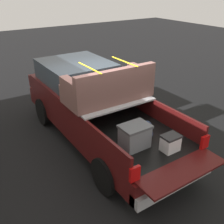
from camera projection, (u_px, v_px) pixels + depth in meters
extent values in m
plane|color=black|center=(100.00, 140.00, 7.20)|extent=(40.00, 40.00, 0.00)
cube|color=#470F0F|center=(100.00, 120.00, 6.92)|extent=(5.50, 1.92, 0.47)
cube|color=black|center=(127.00, 131.00, 5.91)|extent=(2.80, 1.80, 0.04)
cube|color=#470F0F|center=(90.00, 134.00, 5.35)|extent=(2.80, 0.06, 0.50)
cube|color=#470F0F|center=(158.00, 112.00, 6.27)|extent=(2.80, 0.06, 0.50)
cube|color=#470F0F|center=(96.00, 101.00, 6.83)|extent=(0.06, 1.80, 0.50)
cube|color=#470F0F|center=(182.00, 171.00, 4.66)|extent=(0.55, 1.80, 0.04)
cube|color=#B2B2B7|center=(108.00, 99.00, 6.27)|extent=(1.25, 1.92, 0.04)
cube|color=#470F0F|center=(76.00, 87.00, 7.72)|extent=(2.30, 1.92, 0.50)
cube|color=#2D3842|center=(76.00, 71.00, 7.41)|extent=(1.94, 1.76, 0.55)
cube|color=#470F0F|center=(58.00, 77.00, 8.75)|extent=(0.40, 1.82, 0.38)
cube|color=#B2B2B7|center=(174.00, 182.00, 4.94)|extent=(0.24, 1.92, 0.24)
cube|color=red|center=(135.00, 174.00, 4.35)|extent=(0.06, 0.20, 0.28)
cube|color=red|center=(205.00, 142.00, 5.21)|extent=(0.06, 0.20, 0.28)
cylinder|color=black|center=(45.00, 111.00, 7.89)|extent=(0.79, 0.30, 0.79)
cylinder|color=black|center=(95.00, 98.00, 8.76)|extent=(0.79, 0.30, 0.79)
cylinder|color=black|center=(107.00, 175.00, 5.28)|extent=(0.79, 0.30, 0.79)
cylinder|color=black|center=(170.00, 148.00, 6.15)|extent=(0.79, 0.30, 0.79)
cube|color=slate|center=(135.00, 137.00, 5.22)|extent=(0.40, 0.55, 0.44)
cube|color=#505359|center=(135.00, 127.00, 5.11)|extent=(0.44, 0.59, 0.05)
ellipsoid|color=#283351|center=(145.00, 130.00, 5.47)|extent=(0.20, 0.34, 0.44)
ellipsoid|color=#283351|center=(149.00, 135.00, 5.41)|extent=(0.09, 0.24, 0.19)
cube|color=white|center=(170.00, 144.00, 5.14)|extent=(0.26, 0.34, 0.30)
cube|color=#262628|center=(171.00, 136.00, 5.06)|extent=(0.28, 0.36, 0.04)
cube|color=brown|center=(108.00, 90.00, 6.17)|extent=(0.92, 2.06, 0.42)
cube|color=brown|center=(117.00, 78.00, 5.70)|extent=(0.16, 2.06, 0.40)
cube|color=brown|center=(70.00, 84.00, 5.60)|extent=(0.68, 0.20, 0.22)
cube|color=brown|center=(138.00, 70.00, 6.52)|extent=(0.68, 0.20, 0.22)
cube|color=yellow|center=(90.00, 68.00, 5.66)|extent=(1.02, 0.03, 0.02)
cube|color=yellow|center=(124.00, 61.00, 6.12)|extent=(1.02, 0.03, 0.02)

